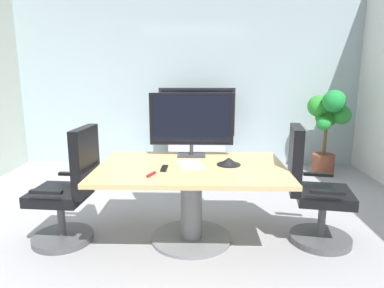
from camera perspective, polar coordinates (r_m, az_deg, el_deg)
ground_plane at (r=3.38m, az=-2.69°, el=-15.90°), size 6.75×6.75×0.00m
wall_back_glass_partition at (r=5.85m, az=-0.75°, el=11.07°), size 5.70×0.10×2.96m
conference_table at (r=3.22m, az=-0.12°, el=-7.09°), size 1.70×1.11×0.73m
office_chair_left at (r=3.41m, az=-19.50°, el=-7.97°), size 0.61×0.59×1.09m
office_chair_right at (r=3.41m, az=19.23°, el=-7.93°), size 0.63×0.61×1.09m
tv_monitor at (r=3.46m, az=-0.08°, el=3.84°), size 0.84×0.18×0.64m
wall_display_unit at (r=5.61m, az=0.80°, el=0.33°), size 1.20×0.36×1.31m
potted_plant at (r=5.68m, az=21.38°, el=3.55°), size 0.64×0.64×1.30m
conference_phone at (r=3.20m, az=6.06°, el=-2.91°), size 0.22×0.22×0.07m
remote_control at (r=3.06m, az=-4.58°, el=-4.00°), size 0.05×0.17×0.02m
whiteboard_marker at (r=2.89m, az=-6.73°, el=-4.99°), size 0.07×0.13×0.02m
paper_notepad at (r=3.18m, az=-0.16°, el=-3.43°), size 0.29×0.35×0.01m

